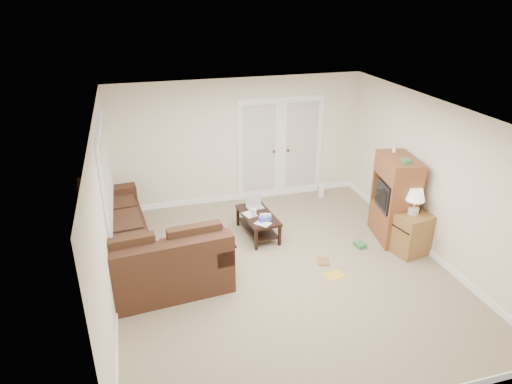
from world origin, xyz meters
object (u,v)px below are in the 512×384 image
object	(u,v)px
coffee_table	(258,223)
side_cabinet	(410,230)
tv_armoire	(394,198)
sectional_sofa	(134,247)

from	to	relation	value
coffee_table	side_cabinet	world-z (taller)	side_cabinet
coffee_table	side_cabinet	bearing A→B (deg)	-34.05
tv_armoire	sectional_sofa	bearing A→B (deg)	-173.10
tv_armoire	side_cabinet	size ratio (longest dim) A/B	1.40
tv_armoire	side_cabinet	xyz separation A→B (m)	(0.03, -0.51, -0.34)
coffee_table	tv_armoire	world-z (taller)	tv_armoire
sectional_sofa	tv_armoire	distance (m)	4.39
side_cabinet	coffee_table	bearing A→B (deg)	139.90
coffee_table	side_cabinet	xyz separation A→B (m)	(2.26, -1.22, 0.18)
sectional_sofa	tv_armoire	size ratio (longest dim) A/B	1.93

